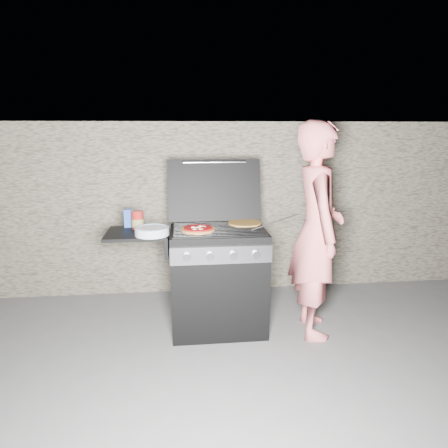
{
  "coord_description": "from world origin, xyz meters",
  "views": [
    {
      "loc": [
        -0.3,
        -3.23,
        1.73
      ],
      "look_at": [
        0.05,
        0.0,
        0.95
      ],
      "focal_mm": 32.0,
      "sensor_mm": 36.0,
      "label": 1
    }
  ],
  "objects": [
    {
      "name": "pizza_topped",
      "position": [
        -0.17,
        -0.05,
        0.93
      ],
      "size": [
        0.35,
        0.35,
        0.03
      ],
      "primitive_type": null,
      "rotation": [
        0.0,
        0.0,
        0.31
      ],
      "color": "#B99343",
      "rests_on": "gas_grill"
    },
    {
      "name": "person",
      "position": [
        0.82,
        -0.12,
        0.9
      ],
      "size": [
        0.5,
        0.7,
        1.8
      ],
      "primitive_type": "imported",
      "rotation": [
        0.0,
        0.0,
        1.46
      ],
      "color": "#E46B6D",
      "rests_on": "ground"
    },
    {
      "name": "blue_carton",
      "position": [
        -0.76,
        0.18,
        0.98
      ],
      "size": [
        0.08,
        0.05,
        0.16
      ],
      "primitive_type": "cube",
      "rotation": [
        0.0,
        0.0,
        0.13
      ],
      "color": "navy",
      "rests_on": "gas_grill"
    },
    {
      "name": "tongs",
      "position": [
        0.49,
        0.0,
        0.96
      ],
      "size": [
        0.45,
        0.2,
        0.1
      ],
      "primitive_type": "cylinder",
      "rotation": [
        0.0,
        1.4,
        0.4
      ],
      "color": "black",
      "rests_on": "gas_grill"
    },
    {
      "name": "gas_grill",
      "position": [
        -0.25,
        0.0,
        0.46
      ],
      "size": [
        1.34,
        0.79,
        0.91
      ],
      "primitive_type": null,
      "color": "black",
      "rests_on": "ground"
    },
    {
      "name": "pizza_plain",
      "position": [
        0.25,
        0.15,
        0.92
      ],
      "size": [
        0.29,
        0.29,
        0.02
      ],
      "primitive_type": "cylinder",
      "rotation": [
        0.0,
        0.0,
        0.0
      ],
      "color": "gold",
      "rests_on": "gas_grill"
    },
    {
      "name": "plate_stack",
      "position": [
        -0.54,
        -0.12,
        0.93
      ],
      "size": [
        0.35,
        0.35,
        0.06
      ],
      "primitive_type": "cylinder",
      "rotation": [
        0.0,
        0.0,
        -0.37
      ],
      "color": "silver",
      "rests_on": "gas_grill"
    },
    {
      "name": "ground",
      "position": [
        0.0,
        0.0,
        0.0
      ],
      "size": [
        50.0,
        50.0,
        0.0
      ],
      "primitive_type": "plane",
      "color": "#565656"
    },
    {
      "name": "stone_wall",
      "position": [
        0.0,
        1.05,
        0.9
      ],
      "size": [
        8.0,
        0.35,
        1.8
      ],
      "primitive_type": "cube",
      "color": "gray",
      "rests_on": "ground"
    },
    {
      "name": "sauce_jar",
      "position": [
        -0.67,
        0.1,
        0.98
      ],
      "size": [
        0.11,
        0.11,
        0.16
      ],
      "primitive_type": "cylinder",
      "rotation": [
        0.0,
        0.0,
        -0.13
      ],
      "color": "maroon",
      "rests_on": "gas_grill"
    }
  ]
}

